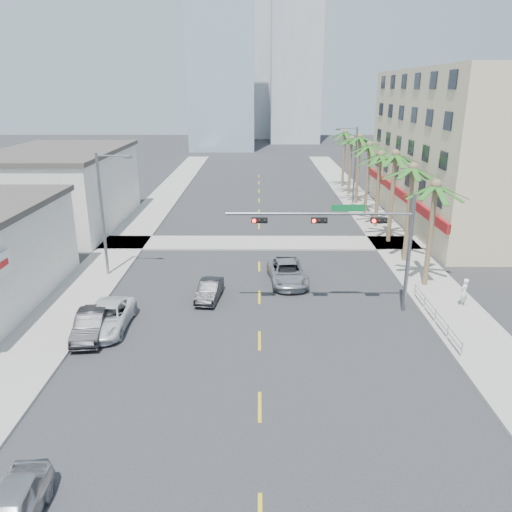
% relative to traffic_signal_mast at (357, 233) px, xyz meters
% --- Properties ---
extents(ground, '(260.00, 260.00, 0.00)m').
position_rel_traffic_signal_mast_xyz_m(ground, '(-5.78, -7.95, -5.06)').
color(ground, '#262628').
rests_on(ground, ground).
extents(sidewalk_right, '(4.00, 120.00, 0.15)m').
position_rel_traffic_signal_mast_xyz_m(sidewalk_right, '(6.22, 12.05, -4.99)').
color(sidewalk_right, gray).
rests_on(sidewalk_right, ground).
extents(sidewalk_left, '(4.00, 120.00, 0.15)m').
position_rel_traffic_signal_mast_xyz_m(sidewalk_left, '(-17.78, 12.05, -4.99)').
color(sidewalk_left, gray).
rests_on(sidewalk_left, ground).
extents(sidewalk_cross, '(80.00, 4.00, 0.15)m').
position_rel_traffic_signal_mast_xyz_m(sidewalk_cross, '(-5.78, 14.05, -4.99)').
color(sidewalk_cross, gray).
rests_on(sidewalk_cross, ground).
extents(building_right, '(15.25, 28.00, 15.00)m').
position_rel_traffic_signal_mast_xyz_m(building_right, '(16.21, 22.05, 2.43)').
color(building_right, beige).
rests_on(building_right, ground).
extents(building_left_far, '(11.00, 18.00, 7.20)m').
position_rel_traffic_signal_mast_xyz_m(building_left_far, '(-25.28, 20.05, -1.46)').
color(building_left_far, beige).
rests_on(building_left_far, ground).
extents(tower_far_left, '(14.00, 14.00, 48.00)m').
position_rel_traffic_signal_mast_xyz_m(tower_far_left, '(-13.78, 87.05, 18.94)').
color(tower_far_left, '#99B2C6').
rests_on(tower_far_left, ground).
extents(tower_far_right, '(12.00, 12.00, 60.00)m').
position_rel_traffic_signal_mast_xyz_m(tower_far_right, '(3.22, 102.05, 24.94)').
color(tower_far_right, '#ADADB2').
rests_on(tower_far_right, ground).
extents(tower_far_center, '(16.00, 16.00, 42.00)m').
position_rel_traffic_signal_mast_xyz_m(tower_far_center, '(-8.78, 117.05, 15.94)').
color(tower_far_center, '#ADADB2').
rests_on(tower_far_center, ground).
extents(traffic_signal_mast, '(11.12, 0.54, 7.20)m').
position_rel_traffic_signal_mast_xyz_m(traffic_signal_mast, '(0.00, 0.00, 0.00)').
color(traffic_signal_mast, slate).
rests_on(traffic_signal_mast, ground).
extents(palm_tree_0, '(4.80, 4.80, 7.80)m').
position_rel_traffic_signal_mast_xyz_m(palm_tree_0, '(5.82, 4.05, 2.02)').
color(palm_tree_0, brown).
rests_on(palm_tree_0, ground).
extents(palm_tree_1, '(4.80, 4.80, 8.16)m').
position_rel_traffic_signal_mast_xyz_m(palm_tree_1, '(5.82, 9.25, 2.37)').
color(palm_tree_1, brown).
rests_on(palm_tree_1, ground).
extents(palm_tree_2, '(4.80, 4.80, 8.52)m').
position_rel_traffic_signal_mast_xyz_m(palm_tree_2, '(5.82, 14.45, 2.72)').
color(palm_tree_2, brown).
rests_on(palm_tree_2, ground).
extents(palm_tree_3, '(4.80, 4.80, 7.80)m').
position_rel_traffic_signal_mast_xyz_m(palm_tree_3, '(5.82, 19.65, 2.02)').
color(palm_tree_3, brown).
rests_on(palm_tree_3, ground).
extents(palm_tree_4, '(4.80, 4.80, 8.16)m').
position_rel_traffic_signal_mast_xyz_m(palm_tree_4, '(5.82, 24.85, 2.37)').
color(palm_tree_4, brown).
rests_on(palm_tree_4, ground).
extents(palm_tree_5, '(4.80, 4.80, 8.52)m').
position_rel_traffic_signal_mast_xyz_m(palm_tree_5, '(5.82, 30.05, 2.72)').
color(palm_tree_5, brown).
rests_on(palm_tree_5, ground).
extents(palm_tree_6, '(4.80, 4.80, 7.80)m').
position_rel_traffic_signal_mast_xyz_m(palm_tree_6, '(5.82, 35.25, 2.02)').
color(palm_tree_6, brown).
rests_on(palm_tree_6, ground).
extents(palm_tree_7, '(4.80, 4.80, 8.16)m').
position_rel_traffic_signal_mast_xyz_m(palm_tree_7, '(5.82, 40.45, 2.37)').
color(palm_tree_7, brown).
rests_on(palm_tree_7, ground).
extents(streetlight_left, '(2.55, 0.25, 9.00)m').
position_rel_traffic_signal_mast_xyz_m(streetlight_left, '(-16.78, 6.05, -0.00)').
color(streetlight_left, slate).
rests_on(streetlight_left, ground).
extents(streetlight_right, '(2.55, 0.25, 9.00)m').
position_rel_traffic_signal_mast_xyz_m(streetlight_right, '(5.21, 30.05, -0.00)').
color(streetlight_right, slate).
rests_on(streetlight_right, ground).
extents(guardrail, '(0.08, 8.08, 1.00)m').
position_rel_traffic_signal_mast_xyz_m(guardrail, '(4.52, -1.95, -4.39)').
color(guardrail, silver).
rests_on(guardrail, ground).
extents(car_parked_near, '(1.93, 4.26, 1.42)m').
position_rel_traffic_signal_mast_xyz_m(car_parked_near, '(-13.58, -16.39, -4.35)').
color(car_parked_near, '#B2B2B7').
rests_on(car_parked_near, ground).
extents(car_parked_mid, '(1.96, 4.45, 1.42)m').
position_rel_traffic_signal_mast_xyz_m(car_parked_mid, '(-15.18, -3.45, -4.35)').
color(car_parked_mid, black).
rests_on(car_parked_mid, ground).
extents(car_parked_far, '(2.40, 5.15, 1.43)m').
position_rel_traffic_signal_mast_xyz_m(car_parked_far, '(-14.52, -2.54, -4.35)').
color(car_parked_far, silver).
rests_on(car_parked_far, ground).
extents(car_lane_left, '(1.71, 3.86, 1.23)m').
position_rel_traffic_signal_mast_xyz_m(car_lane_left, '(-9.07, 1.78, -4.45)').
color(car_lane_left, black).
rests_on(car_lane_left, ground).
extents(car_lane_center, '(2.96, 5.59, 1.50)m').
position_rel_traffic_signal_mast_xyz_m(car_lane_center, '(-3.78, 4.76, -4.31)').
color(car_lane_center, '#B0B0B5').
rests_on(car_lane_center, ground).
extents(car_lane_right, '(1.78, 4.33, 1.26)m').
position_rel_traffic_signal_mast_xyz_m(car_lane_right, '(-3.78, 4.70, -4.43)').
color(car_lane_right, black).
rests_on(car_lane_right, ground).
extents(pedestrian, '(0.79, 0.75, 1.82)m').
position_rel_traffic_signal_mast_xyz_m(pedestrian, '(7.06, 0.47, -4.00)').
color(pedestrian, white).
rests_on(pedestrian, sidewalk_right).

